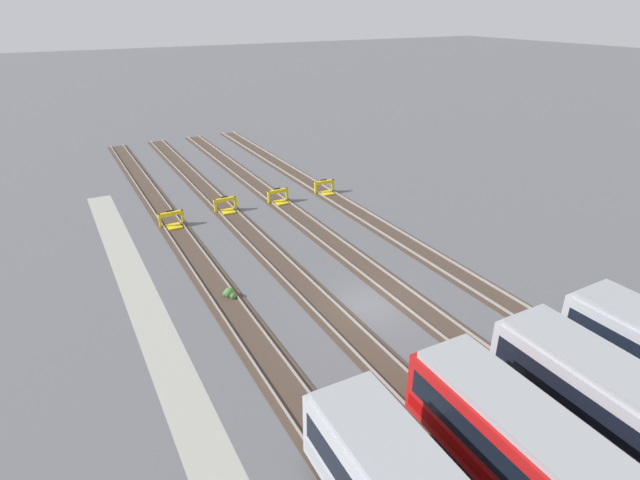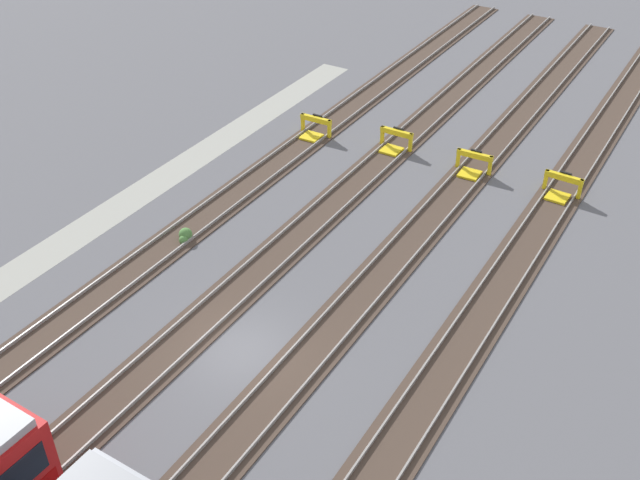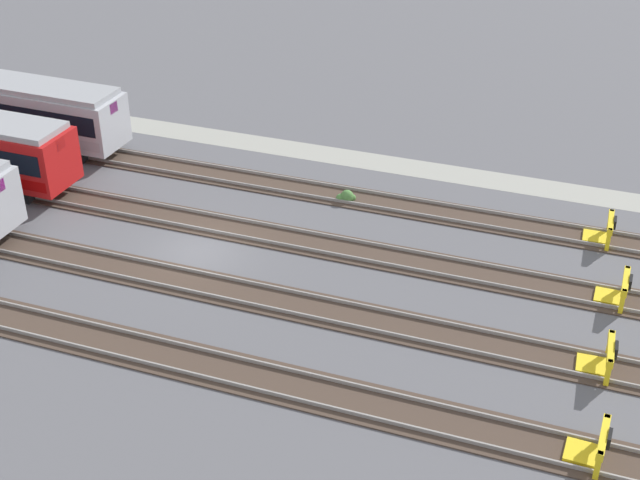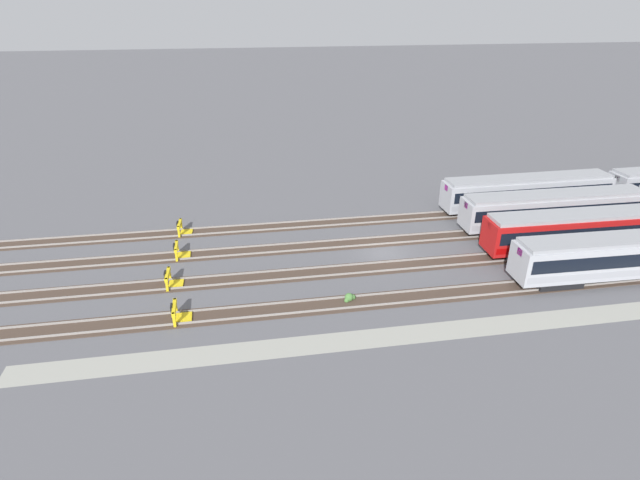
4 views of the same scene
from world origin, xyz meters
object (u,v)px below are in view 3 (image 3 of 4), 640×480
Objects in this scene: bumper_stop_nearest_track at (603,231)px; bumper_stop_near_inner_track at (617,290)px; weed_clump at (346,197)px; bumper_stop_far_inner_track at (593,446)px; bumper_stop_middle_track at (602,358)px.

bumper_stop_near_inner_track is (-0.94, 4.79, 0.00)m from bumper_stop_nearest_track.
bumper_stop_nearest_track is 12.25m from weed_clump.
bumper_stop_nearest_track is 1.00× the size of bumper_stop_far_inner_track.
bumper_stop_near_inner_track is at bearing -90.62° from bumper_stop_far_inner_track.
bumper_stop_middle_track is at bearing 94.24° from bumper_stop_nearest_track.
bumper_stop_far_inner_track is (-0.13, 4.78, 0.00)m from bumper_stop_middle_track.
bumper_stop_near_inner_track reaches higher than weed_clump.
bumper_stop_near_inner_track is at bearing -92.74° from bumper_stop_middle_track.
bumper_stop_nearest_track is 14.41m from bumper_stop_far_inner_track.
bumper_stop_near_inner_track is at bearing 101.14° from bumper_stop_nearest_track.
bumper_stop_middle_track is (-0.71, 9.60, 0.00)m from bumper_stop_nearest_track.
weed_clump is at bearing -46.93° from bumper_stop_far_inner_track.
bumper_stop_middle_track is 2.18× the size of weed_clump.
bumper_stop_far_inner_track reaches higher than weed_clump.
bumper_stop_middle_track is (0.23, 4.81, 0.00)m from bumper_stop_near_inner_track.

